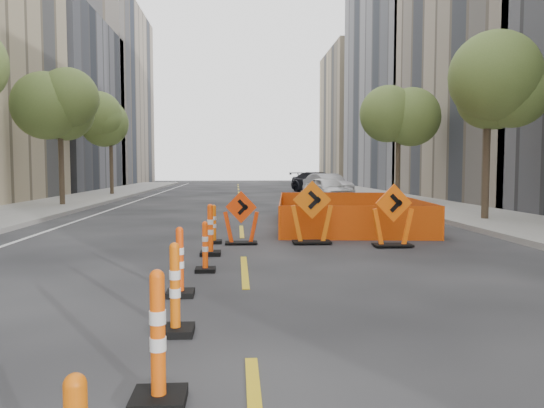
{
  "coord_description": "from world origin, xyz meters",
  "views": [
    {
      "loc": [
        -0.13,
        -5.66,
        1.91
      ],
      "look_at": [
        0.64,
        5.95,
        1.1
      ],
      "focal_mm": 35.0,
      "sensor_mm": 36.0,
      "label": 1
    }
  ],
  "objects": [
    {
      "name": "ground_plane",
      "position": [
        0.0,
        0.0,
        0.0
      ],
      "size": [
        140.0,
        140.0,
        0.0
      ],
      "primitive_type": "plane",
      "color": "black"
    },
    {
      "name": "sidewalk_right",
      "position": [
        9.0,
        12.0,
        0.07
      ],
      "size": [
        4.0,
        90.0,
        0.15
      ],
      "primitive_type": "cube",
      "color": "gray",
      "rests_on": "ground"
    },
    {
      "name": "bld_left_d",
      "position": [
        -17.0,
        39.2,
        7.0
      ],
      "size": [
        12.0,
        16.0,
        14.0
      ],
      "primitive_type": "cube",
      "color": "#4C4C51",
      "rests_on": "ground"
    },
    {
      "name": "bld_left_e",
      "position": [
        -17.0,
        55.6,
        10.0
      ],
      "size": [
        12.0,
        20.0,
        20.0
      ],
      "primitive_type": "cube",
      "color": "gray",
      "rests_on": "ground"
    },
    {
      "name": "bld_right_c",
      "position": [
        17.0,
        23.8,
        7.0
      ],
      "size": [
        12.0,
        16.0,
        14.0
      ],
      "primitive_type": "cube",
      "color": "gray",
      "rests_on": "ground"
    },
    {
      "name": "bld_right_d",
      "position": [
        17.0,
        40.2,
        10.0
      ],
      "size": [
        12.0,
        18.0,
        20.0
      ],
      "primitive_type": "cube",
      "color": "gray",
      "rests_on": "ground"
    },
    {
      "name": "bld_right_e",
      "position": [
        17.0,
        58.6,
        8.0
      ],
      "size": [
        12.0,
        14.0,
        16.0
      ],
      "primitive_type": "cube",
      "color": "tan",
      "rests_on": "ground"
    },
    {
      "name": "tree_l_c",
      "position": [
        -8.4,
        20.0,
        4.53
      ],
      "size": [
        2.8,
        2.8,
        5.95
      ],
      "color": "#382B1E",
      "rests_on": "ground"
    },
    {
      "name": "tree_l_d",
      "position": [
        -8.4,
        30.0,
        4.53
      ],
      "size": [
        2.8,
        2.8,
        5.95
      ],
      "color": "#382B1E",
      "rests_on": "ground"
    },
    {
      "name": "tree_r_b",
      "position": [
        8.4,
        12.0,
        4.53
      ],
      "size": [
        2.8,
        2.8,
        5.95
      ],
      "color": "#382B1E",
      "rests_on": "ground"
    },
    {
      "name": "tree_r_c",
      "position": [
        8.4,
        22.0,
        4.53
      ],
      "size": [
        2.8,
        2.8,
        5.95
      ],
      "color": "#382B1E",
      "rests_on": "ground"
    },
    {
      "name": "channelizer_2",
      "position": [
        -0.77,
        -1.46,
        0.55
      ],
      "size": [
        0.44,
        0.44,
        1.1
      ],
      "primitive_type": null,
      "color": "#DB4E09",
      "rests_on": "ground"
    },
    {
      "name": "channelizer_3",
      "position": [
        -0.85,
        0.35,
        0.53
      ],
      "size": [
        0.42,
        0.42,
        1.06
      ],
      "primitive_type": null,
      "color": "#D65809",
      "rests_on": "ground"
    },
    {
      "name": "channelizer_4",
      "position": [
        -0.98,
        2.17,
        0.52
      ],
      "size": [
        0.41,
        0.41,
        1.04
      ],
      "primitive_type": null,
      "color": "#D63D09",
      "rests_on": "ground"
    },
    {
      "name": "channelizer_5",
      "position": [
        -0.72,
        3.98,
        0.46
      ],
      "size": [
        0.37,
        0.37,
        0.93
      ],
      "primitive_type": null,
      "color": "#FF4C0A",
      "rests_on": "ground"
    },
    {
      "name": "channelizer_6",
      "position": [
        -0.71,
        5.79,
        0.56
      ],
      "size": [
        0.44,
        0.44,
        1.12
      ],
      "primitive_type": null,
      "color": "#F2480A",
      "rests_on": "ground"
    },
    {
      "name": "channelizer_7",
      "position": [
        -0.71,
        7.61,
        0.49
      ],
      "size": [
        0.38,
        0.38,
        0.97
      ],
      "primitive_type": null,
      "color": "#DF5D09",
      "rests_on": "ground"
    },
    {
      "name": "chevron_sign_left",
      "position": [
        -0.03,
        7.4,
        0.66
      ],
      "size": [
        1.0,
        0.77,
        1.33
      ],
      "primitive_type": null,
      "rotation": [
        0.0,
        0.0,
        -0.3
      ],
      "color": "red",
      "rests_on": "ground"
    },
    {
      "name": "chevron_sign_center",
      "position": [
        1.72,
        7.35,
        0.79
      ],
      "size": [
        1.07,
        0.67,
        1.58
      ],
      "primitive_type": null,
      "rotation": [
        0.0,
        0.0,
        -0.04
      ],
      "color": "#D95B09",
      "rests_on": "ground"
    },
    {
      "name": "chevron_sign_right",
      "position": [
        3.59,
        6.71,
        0.76
      ],
      "size": [
        1.07,
        0.71,
        1.52
      ],
      "primitive_type": null,
      "rotation": [
        0.0,
        0.0,
        0.1
      ],
      "color": "#FF5E0A",
      "rests_on": "ground"
    },
    {
      "name": "safety_fence",
      "position": [
        3.43,
        11.49,
        0.45
      ],
      "size": [
        4.92,
        7.62,
        0.91
      ],
      "primitive_type": null,
      "rotation": [
        0.0,
        0.0,
        -0.09
      ],
      "color": "#DE460B",
      "rests_on": "ground"
    },
    {
      "name": "parked_car_near",
      "position": [
        4.91,
        23.5,
        0.68
      ],
      "size": [
        2.52,
        4.28,
        1.37
      ],
      "primitive_type": "imported",
      "rotation": [
        0.0,
        0.0,
        0.24
      ],
      "color": "white",
      "rests_on": "ground"
    },
    {
      "name": "parked_car_mid",
      "position": [
        5.75,
        28.38,
        0.74
      ],
      "size": [
        2.83,
        4.78,
        1.49
      ],
      "primitive_type": "imported",
      "rotation": [
        0.0,
        0.0,
        0.3
      ],
      "color": "#B0AEB4",
      "rests_on": "ground"
    },
    {
      "name": "parked_car_far",
      "position": [
        5.94,
        33.9,
        0.77
      ],
      "size": [
        4.22,
        5.76,
        1.55
      ],
      "primitive_type": "imported",
      "rotation": [
        0.0,
        0.0,
        0.44
      ],
      "color": "black",
      "rests_on": "ground"
    }
  ]
}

